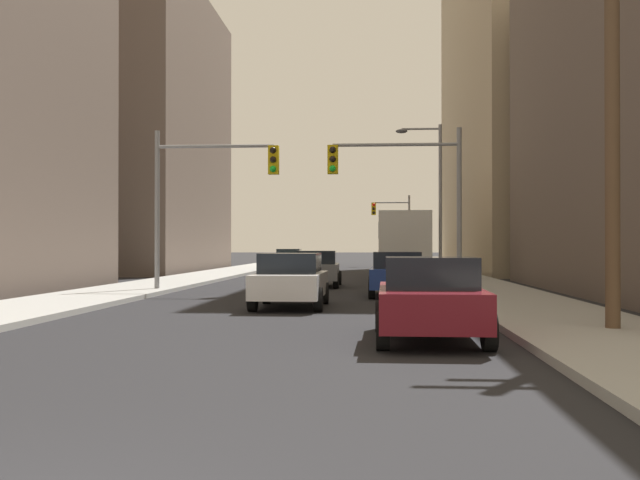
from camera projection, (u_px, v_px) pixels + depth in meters
name	position (u px, v px, depth m)	size (l,w,h in m)	color
sidewalk_left	(245.00, 269.00, 54.49)	(3.42, 160.00, 0.15)	#9E9E99
sidewalk_right	(432.00, 269.00, 53.59)	(3.42, 160.00, 0.15)	#9E9E99
city_bus	(404.00, 242.00, 41.24)	(2.87, 11.57, 3.40)	silver
sedan_maroon	(430.00, 298.00, 13.74)	(1.95, 4.23, 1.52)	maroon
sedan_white	(291.00, 280.00, 21.15)	(1.95, 4.22, 1.52)	white
sedan_blue	(397.00, 274.00, 25.90)	(1.95, 4.24, 1.52)	navy
sedan_grey	(317.00, 268.00, 32.14)	(1.95, 4.24, 1.52)	slate
sedan_green	(289.00, 260.00, 52.65)	(1.95, 4.23, 1.52)	#195938
traffic_signal_near_left	(210.00, 182.00, 28.03)	(4.63, 0.44, 6.00)	gray
traffic_signal_near_right	(401.00, 181.00, 27.56)	(4.85, 0.44, 6.00)	gray
traffic_signal_far_right	(393.00, 219.00, 64.23)	(3.27, 0.44, 6.00)	gray
utility_pole_right	(612.00, 78.00, 14.57)	(2.20, 0.28, 9.34)	brown
street_lamp_right	(433.00, 187.00, 36.14)	(2.19, 0.32, 7.50)	gray
building_left_mid_office	(26.00, 135.00, 51.96)	(24.78, 19.37, 18.69)	#66564C
building_right_mid_block	(568.00, 37.00, 53.52)	(15.04, 28.69, 32.89)	tan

